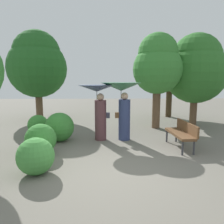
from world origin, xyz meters
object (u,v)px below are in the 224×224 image
Objects in this scene: person_left at (98,101)px; tree_near_right at (196,68)px; person_right at (122,97)px; tree_mid_left at (37,64)px; park_bench at (182,132)px; tree_far_back at (170,70)px; tree_mid_right at (158,65)px.

tree_near_right is at bearing -66.88° from person_left.
person_right reaches higher than person_left.
person_left is 0.42× the size of tree_mid_left.
tree_mid_left reaches higher than park_bench.
person_left is at bearing -129.70° from tree_far_back.
person_right is 0.48× the size of tree_near_right.
person_right is 1.35× the size of park_bench.
park_bench is at bearing -87.06° from tree_mid_right.
tree_far_back reaches higher than person_left.
tree_near_right reaches higher than tree_mid_right.
tree_mid_right reaches higher than park_bench.
tree_far_back is at bearing 102.69° from tree_near_right.
tree_mid_right is (1.69, 1.90, 1.27)m from person_right.
tree_near_right reaches higher than person_left.
park_bench is (1.84, -1.01, -1.04)m from person_right.
park_bench is at bearing -40.95° from tree_mid_left.
tree_mid_left reaches higher than tree_far_back.
person_left is 5.65m from tree_mid_left.
person_left reaches higher than park_bench.
tree_far_back is at bearing -45.62° from person_left.
tree_far_back is at bearing 164.39° from park_bench.
person_right is 4.56m from tree_near_right.
person_right is at bearing -123.08° from tree_far_back.
person_right is at bearing -121.88° from park_bench.
tree_far_back is (3.12, 4.79, 1.16)m from person_right.
tree_near_right is at bearing 149.74° from park_bench.
tree_far_back is (1.43, 2.90, -0.10)m from tree_mid_right.
tree_far_back is at bearing -39.00° from person_right.
person_left is 3.45m from tree_mid_right.
person_right is at bearing -45.17° from tree_mid_left.
park_bench is at bearing -124.68° from person_right.
tree_mid_right is at bearing -116.34° from tree_far_back.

